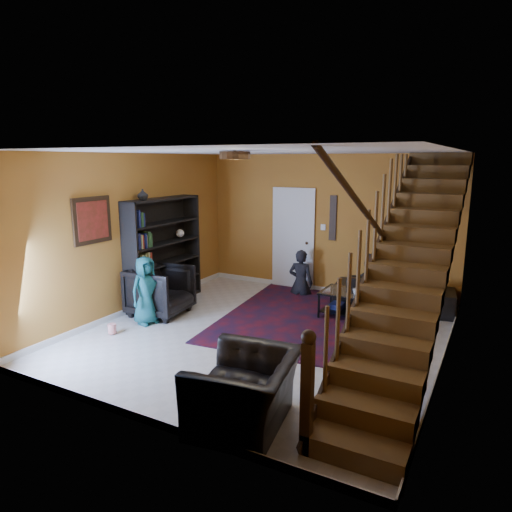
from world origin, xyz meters
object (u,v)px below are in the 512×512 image
at_px(sofa, 394,293).
at_px(armchair_right, 245,391).
at_px(armchair_left, 160,291).
at_px(bookshelf, 164,253).
at_px(coffee_table, 357,304).

height_order(sofa, armchair_right, armchair_right).
distance_m(sofa, armchair_left, 4.21).
bearing_deg(bookshelf, armchair_right, -40.22).
xyz_separation_m(armchair_right, coffee_table, (0.10, 3.71, -0.10)).
bearing_deg(armchair_right, sofa, 164.27).
relative_size(bookshelf, armchair_right, 1.77).
bearing_deg(armchair_right, coffee_table, 169.46).
xyz_separation_m(bookshelf, coffee_table, (3.47, 0.86, -0.70)).
height_order(sofa, coffee_table, sofa).
distance_m(armchair_left, armchair_right, 3.78).
relative_size(sofa, armchair_right, 1.86).
height_order(bookshelf, armchair_left, bookshelf).
bearing_deg(coffee_table, armchair_left, -155.40).
height_order(armchair_left, coffee_table, armchair_left).
bearing_deg(sofa, armchair_left, 24.90).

